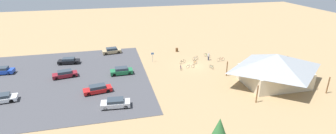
# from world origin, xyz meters

# --- Properties ---
(ground) EXTENTS (160.00, 160.00, 0.00)m
(ground) POSITION_xyz_m (0.00, 0.00, 0.00)
(ground) COLOR #9E7F56
(ground) RESTS_ON ground
(parking_lot_asphalt) EXTENTS (32.25, 32.32, 0.05)m
(parking_lot_asphalt) POSITION_xyz_m (26.06, 1.05, 0.03)
(parking_lot_asphalt) COLOR #424247
(parking_lot_asphalt) RESTS_ON ground
(bike_pavilion) EXTENTS (13.45, 11.02, 5.65)m
(bike_pavilion) POSITION_xyz_m (-11.32, 11.76, 3.24)
(bike_pavilion) COLOR beige
(bike_pavilion) RESTS_ON ground
(trash_bin) EXTENTS (0.60, 0.60, 0.90)m
(trash_bin) POSITION_xyz_m (0.55, -9.78, 0.45)
(trash_bin) COLOR brown
(trash_bin) RESTS_ON ground
(lot_sign) EXTENTS (0.56, 0.08, 2.20)m
(lot_sign) POSITION_xyz_m (7.54, -4.20, 1.41)
(lot_sign) COLOR #99999E
(lot_sign) RESTS_ON ground
(bicycle_orange_yard_left) EXTENTS (1.31, 1.25, 0.82)m
(bicycle_orange_yard_left) POSITION_xyz_m (-0.98, -0.65, 0.38)
(bicycle_orange_yard_left) COLOR black
(bicycle_orange_yard_left) RESTS_ON ground
(bicycle_teal_near_sign) EXTENTS (0.49, 1.61, 0.77)m
(bicycle_teal_near_sign) POSITION_xyz_m (-3.44, 2.40, 0.35)
(bicycle_teal_near_sign) COLOR black
(bicycle_teal_near_sign) RESTS_ON ground
(bicycle_purple_front_row) EXTENTS (0.52, 1.77, 0.87)m
(bicycle_purple_front_row) POSITION_xyz_m (2.80, 1.43, 0.38)
(bicycle_purple_front_row) COLOR black
(bicycle_purple_front_row) RESTS_ON ground
(bicycle_green_near_porch) EXTENTS (0.94, 1.51, 0.89)m
(bicycle_green_near_porch) POSITION_xyz_m (-5.18, -4.41, 0.39)
(bicycle_green_near_porch) COLOR black
(bicycle_green_near_porch) RESTS_ON ground
(bicycle_silver_lone_east) EXTENTS (1.62, 0.90, 0.84)m
(bicycle_silver_lone_east) POSITION_xyz_m (-1.92, -3.15, 0.39)
(bicycle_silver_lone_east) COLOR black
(bicycle_silver_lone_east) RESTS_ON ground
(bicycle_white_lone_west) EXTENTS (1.69, 0.48, 0.82)m
(bicycle_white_lone_west) POSITION_xyz_m (0.66, 1.14, 0.36)
(bicycle_white_lone_west) COLOR black
(bicycle_white_lone_west) RESTS_ON ground
(bicycle_red_yard_right) EXTENTS (1.82, 0.48, 0.87)m
(bicycle_red_yard_right) POSITION_xyz_m (-7.10, -1.14, 0.40)
(bicycle_red_yard_right) COLOR black
(bicycle_red_yard_right) RESTS_ON ground
(bicycle_black_by_bin) EXTENTS (1.53, 0.88, 0.85)m
(bicycle_black_by_bin) POSITION_xyz_m (1.42, -1.76, 0.37)
(bicycle_black_by_bin) COLOR black
(bicycle_black_by_bin) RESTS_ON ground
(car_maroon_inner_stall) EXTENTS (4.65, 2.47, 1.36)m
(car_maroon_inner_stall) POSITION_xyz_m (25.07, 0.18, 0.73)
(car_maroon_inner_stall) COLOR maroon
(car_maroon_inner_stall) RESTS_ON parking_lot_asphalt
(car_green_front_row) EXTENTS (4.25, 1.91, 1.41)m
(car_green_front_row) POSITION_xyz_m (14.64, 1.19, 0.75)
(car_green_front_row) COLOR #1E6B3D
(car_green_front_row) RESTS_ON parking_lot_asphalt
(car_silver_aisle_side) EXTENTS (4.43, 2.19, 1.32)m
(car_silver_aisle_side) POSITION_xyz_m (16.40, 13.43, 0.72)
(car_silver_aisle_side) COLOR #BCBCC1
(car_silver_aisle_side) RESTS_ON parking_lot_asphalt
(car_white_by_curb) EXTENTS (4.78, 2.36, 1.30)m
(car_white_by_curb) POSITION_xyz_m (33.58, 7.84, 0.71)
(car_white_by_curb) COLOR white
(car_white_by_curb) RESTS_ON parking_lot_asphalt
(car_red_end_stall) EXTENTS (4.81, 2.44, 1.34)m
(car_red_end_stall) POSITION_xyz_m (19.04, 8.02, 0.72)
(car_red_end_stall) COLOR red
(car_red_end_stall) RESTS_ON parking_lot_asphalt
(car_tan_second_row) EXTENTS (4.51, 2.38, 1.40)m
(car_tan_second_row) POSITION_xyz_m (15.99, -11.91, 0.75)
(car_tan_second_row) COLOR tan
(car_tan_second_row) RESTS_ON parking_lot_asphalt
(car_black_near_entry) EXTENTS (4.50, 2.16, 1.31)m
(car_black_near_entry) POSITION_xyz_m (25.15, -7.14, 0.71)
(car_black_near_entry) COLOR black
(car_black_near_entry) RESTS_ON parking_lot_asphalt
(car_blue_mid_lot) EXTENTS (4.71, 2.01, 1.40)m
(car_blue_mid_lot) POSITION_xyz_m (37.29, -4.34, 0.75)
(car_blue_mid_lot) COLOR #1E42B2
(car_blue_mid_lot) RESTS_ON parking_lot_asphalt
(visitor_crossing_yard) EXTENTS (0.37, 0.40, 1.79)m
(visitor_crossing_yard) POSITION_xyz_m (-4.69, -2.38, 0.94)
(visitor_crossing_yard) COLOR #2D3347
(visitor_crossing_yard) RESTS_ON ground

